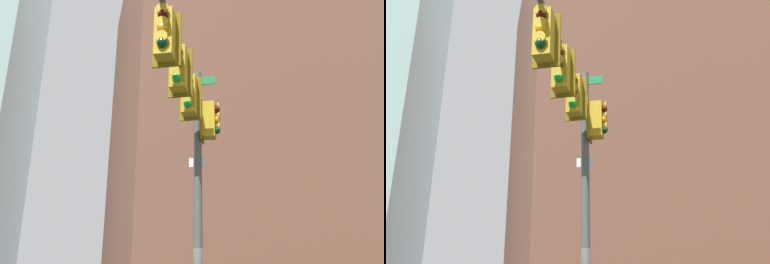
% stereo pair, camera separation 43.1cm
% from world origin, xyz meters
% --- Properties ---
extents(signal_pole_assembly, '(4.72, 2.65, 7.29)m').
position_xyz_m(signal_pole_assembly, '(0.79, -0.75, 5.24)').
color(signal_pole_assembly, '#4C514C').
rests_on(signal_pole_assembly, ground_plane).
extents(building_brick_nearside, '(24.26, 21.68, 35.11)m').
position_xyz_m(building_brick_nearside, '(-28.02, 11.06, 17.56)').
color(building_brick_nearside, brown).
rests_on(building_brick_nearside, ground_plane).
extents(building_brick_midblock, '(18.83, 15.64, 30.15)m').
position_xyz_m(building_brick_midblock, '(-27.93, 17.87, 15.08)').
color(building_brick_midblock, brown).
rests_on(building_brick_midblock, ground_plane).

